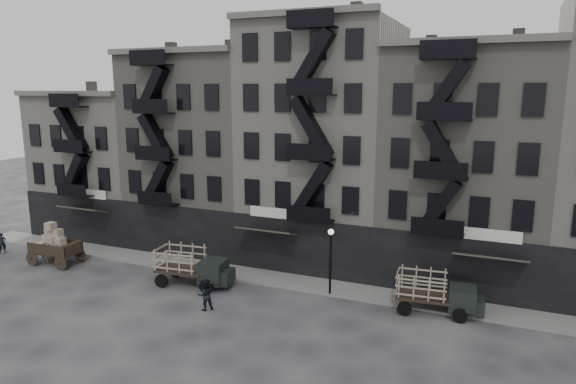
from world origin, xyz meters
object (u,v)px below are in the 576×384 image
at_px(horse, 38,253).
at_px(wagon, 54,240).
at_px(stake_truck_west, 192,264).
at_px(stake_truck_east, 437,290).
at_px(pedestrian_mid, 205,295).
at_px(pedestrian_west, 2,243).

xyz_separation_m(horse, wagon, (1.13, 0.49, 0.99)).
xyz_separation_m(wagon, stake_truck_west, (11.56, 0.43, -0.34)).
height_order(stake_truck_east, pedestrian_mid, stake_truck_east).
height_order(horse, pedestrian_mid, pedestrian_mid).
bearing_deg(stake_truck_east, horse, -179.43).
height_order(stake_truck_west, pedestrian_mid, stake_truck_west).
relative_size(stake_truck_west, pedestrian_west, 3.19).
relative_size(horse, stake_truck_east, 0.38).
height_order(wagon, pedestrian_west, wagon).
relative_size(stake_truck_west, stake_truck_east, 1.06).
distance_m(horse, pedestrian_mid, 15.67).
relative_size(wagon, pedestrian_west, 2.30).
bearing_deg(stake_truck_west, stake_truck_east, 0.11).
relative_size(stake_truck_east, pedestrian_mid, 2.66).
bearing_deg(pedestrian_mid, pedestrian_west, -50.84).
xyz_separation_m(stake_truck_west, pedestrian_west, (-17.19, -0.29, -0.63)).
height_order(wagon, pedestrian_mid, wagon).
bearing_deg(wagon, horse, -158.68).
xyz_separation_m(pedestrian_west, pedestrian_mid, (20.03, -2.69, 0.11)).
bearing_deg(pedestrian_mid, horse, -50.74).
xyz_separation_m(stake_truck_west, pedestrian_mid, (2.84, -2.98, -0.52)).
bearing_deg(wagon, stake_truck_west, -0.07).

